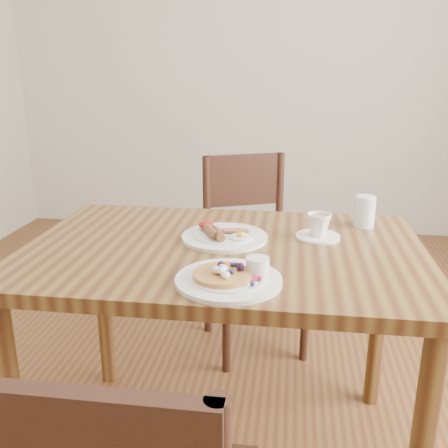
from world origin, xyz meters
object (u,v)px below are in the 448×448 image
at_px(breakfast_plate, 223,236).
at_px(teacup_saucer, 318,228).
at_px(water_glass, 364,212).
at_px(chair_far, 251,243).
at_px(dining_table, 224,276).
at_px(pancake_plate, 230,277).

relative_size(breakfast_plate, teacup_saucer, 1.93).
bearing_deg(water_glass, chair_far, 130.58).
xyz_separation_m(chair_far, breakfast_plate, (-0.03, -0.69, 0.27)).
distance_m(dining_table, teacup_saucer, 0.33).
height_order(dining_table, water_glass, water_glass).
bearing_deg(teacup_saucer, chair_far, 112.55).
distance_m(teacup_saucer, water_glass, 0.21).
distance_m(dining_table, breakfast_plate, 0.13).
xyz_separation_m(pancake_plate, teacup_saucer, (0.23, 0.38, 0.02)).
distance_m(breakfast_plate, teacup_saucer, 0.30).
height_order(dining_table, pancake_plate, pancake_plate).
height_order(dining_table, teacup_saucer, teacup_saucer).
relative_size(pancake_plate, breakfast_plate, 1.00).
height_order(pancake_plate, teacup_saucer, teacup_saucer).
xyz_separation_m(chair_far, teacup_saucer, (0.26, -0.63, 0.29)).
relative_size(dining_table, pancake_plate, 4.44).
bearing_deg(breakfast_plate, pancake_plate, -78.77).
relative_size(chair_far, teacup_saucer, 6.29).
distance_m(chair_far, water_glass, 0.72).
relative_size(chair_far, water_glass, 8.53).
bearing_deg(breakfast_plate, chair_far, 87.23).
xyz_separation_m(dining_table, breakfast_plate, (-0.01, 0.06, 0.11)).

